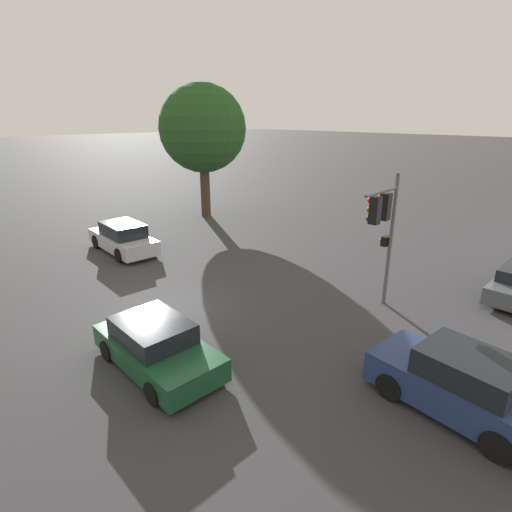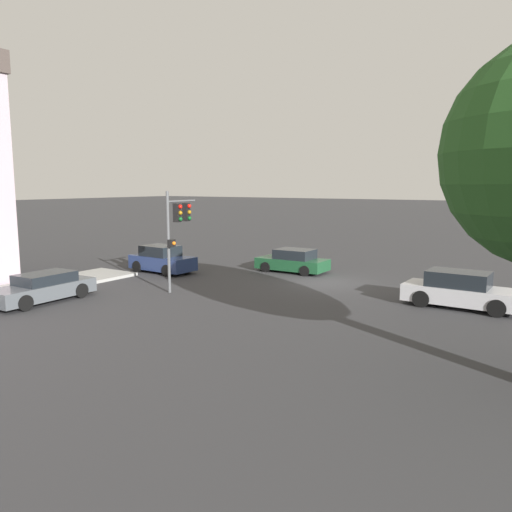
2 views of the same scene
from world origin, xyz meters
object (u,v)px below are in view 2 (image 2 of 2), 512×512
at_px(crossing_car_1, 293,261).
at_px(crossing_car_2, 162,260).
at_px(traffic_signal, 178,222).
at_px(crossing_car_0, 461,291).
at_px(parked_car_0, 43,288).

distance_m(crossing_car_1, crossing_car_2, 7.74).
height_order(traffic_signal, crossing_car_0, traffic_signal).
relative_size(traffic_signal, crossing_car_2, 1.19).
distance_m(crossing_car_0, crossing_car_1, 10.82).
xyz_separation_m(crossing_car_0, crossing_car_2, (16.57, 0.43, 0.02)).
bearing_deg(crossing_car_2, traffic_signal, -34.86).
bearing_deg(parked_car_0, traffic_signal, 144.59).
relative_size(crossing_car_1, parked_car_0, 0.90).
height_order(traffic_signal, crossing_car_2, traffic_signal).
bearing_deg(crossing_car_0, crossing_car_2, -177.05).
bearing_deg(crossing_car_2, crossing_car_1, 36.59).
bearing_deg(crossing_car_2, parked_car_0, -81.43).
height_order(crossing_car_1, crossing_car_2, crossing_car_2).
distance_m(traffic_signal, crossing_car_1, 8.33).
bearing_deg(traffic_signal, crossing_car_1, 69.30).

